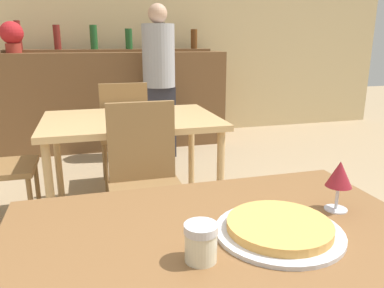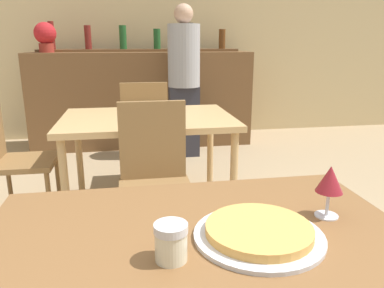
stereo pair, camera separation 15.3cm
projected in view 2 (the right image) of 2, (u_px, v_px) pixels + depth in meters
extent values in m
cube|color=#D1B784|center=(139.00, 28.00, 4.82)|extent=(8.00, 0.05, 2.80)
cube|color=brown|center=(198.00, 239.00, 1.03)|extent=(1.18, 0.75, 0.04)
cylinder|color=brown|center=(311.00, 271.00, 1.51)|extent=(0.05, 0.05, 0.70)
cube|color=tan|center=(148.00, 119.00, 2.59)|extent=(1.17, 0.83, 0.04)
cylinder|color=tan|center=(66.00, 194.00, 2.27)|extent=(0.05, 0.05, 0.70)
cylinder|color=tan|center=(234.00, 183.00, 2.44)|extent=(0.05, 0.05, 0.70)
cylinder|color=tan|center=(80.00, 159.00, 2.95)|extent=(0.05, 0.05, 0.70)
cylinder|color=tan|center=(210.00, 152.00, 3.12)|extent=(0.05, 0.05, 0.70)
cube|color=brown|center=(143.00, 99.00, 4.56)|extent=(2.60, 0.56, 1.12)
cube|color=brown|center=(141.00, 50.00, 4.54)|extent=(2.39, 0.24, 0.03)
cylinder|color=maroon|center=(52.00, 35.00, 4.33)|extent=(0.07, 0.07, 0.31)
cylinder|color=maroon|center=(88.00, 37.00, 4.40)|extent=(0.08, 0.08, 0.27)
cylinder|color=#1E5123|center=(123.00, 37.00, 4.47)|extent=(0.09, 0.09, 0.27)
cylinder|color=#1E5123|center=(157.00, 39.00, 4.54)|extent=(0.08, 0.08, 0.24)
cylinder|color=black|center=(190.00, 36.00, 4.60)|extent=(0.08, 0.08, 0.31)
cylinder|color=#5B3314|center=(222.00, 39.00, 4.67)|extent=(0.08, 0.08, 0.24)
cube|color=olive|center=(156.00, 192.00, 2.03)|extent=(0.40, 0.40, 0.04)
cube|color=olive|center=(152.00, 140.00, 2.14)|extent=(0.38, 0.04, 0.45)
cylinder|color=olive|center=(126.00, 250.00, 1.91)|extent=(0.03, 0.03, 0.44)
cylinder|color=olive|center=(192.00, 244.00, 1.96)|extent=(0.03, 0.03, 0.44)
cylinder|color=olive|center=(126.00, 220.00, 2.23)|extent=(0.03, 0.03, 0.44)
cylinder|color=olive|center=(183.00, 216.00, 2.28)|extent=(0.03, 0.03, 0.44)
cube|color=olive|center=(144.00, 134.00, 3.30)|extent=(0.40, 0.40, 0.04)
cube|color=olive|center=(144.00, 110.00, 3.06)|extent=(0.38, 0.04, 0.45)
cylinder|color=olive|center=(162.00, 153.00, 3.55)|extent=(0.03, 0.03, 0.44)
cylinder|color=olive|center=(126.00, 155.00, 3.50)|extent=(0.03, 0.03, 0.44)
cylinder|color=olive|center=(166.00, 164.00, 3.23)|extent=(0.03, 0.03, 0.44)
cylinder|color=olive|center=(126.00, 167.00, 3.17)|extent=(0.03, 0.03, 0.44)
cube|color=olive|center=(25.00, 162.00, 2.53)|extent=(0.40, 0.40, 0.04)
cylinder|color=olive|center=(50.00, 203.00, 2.46)|extent=(0.03, 0.03, 0.44)
cylinder|color=olive|center=(59.00, 184.00, 2.78)|extent=(0.03, 0.03, 0.44)
cylinder|color=olive|center=(10.00, 187.00, 2.73)|extent=(0.03, 0.03, 0.44)
cylinder|color=silver|center=(259.00, 236.00, 1.00)|extent=(0.35, 0.35, 0.01)
cylinder|color=gold|center=(259.00, 230.00, 1.00)|extent=(0.29, 0.29, 0.02)
cylinder|color=beige|center=(171.00, 246.00, 0.89)|extent=(0.08, 0.08, 0.07)
cylinder|color=silver|center=(171.00, 228.00, 0.88)|extent=(0.08, 0.08, 0.02)
cube|color=#2D2D38|center=(184.00, 122.00, 4.13)|extent=(0.32, 0.18, 0.77)
cylinder|color=#9E9EA3|center=(184.00, 56.00, 3.94)|extent=(0.34, 0.34, 0.64)
sphere|color=tan|center=(184.00, 14.00, 3.82)|extent=(0.20, 0.20, 0.20)
cylinder|color=silver|center=(326.00, 215.00, 1.12)|extent=(0.07, 0.07, 0.00)
cylinder|color=silver|center=(328.00, 203.00, 1.11)|extent=(0.01, 0.01, 0.07)
cone|color=maroon|center=(330.00, 179.00, 1.09)|extent=(0.08, 0.08, 0.08)
cylinder|color=maroon|center=(47.00, 48.00, 4.18)|extent=(0.16, 0.16, 0.10)
sphere|color=red|center=(45.00, 33.00, 4.14)|extent=(0.24, 0.24, 0.24)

